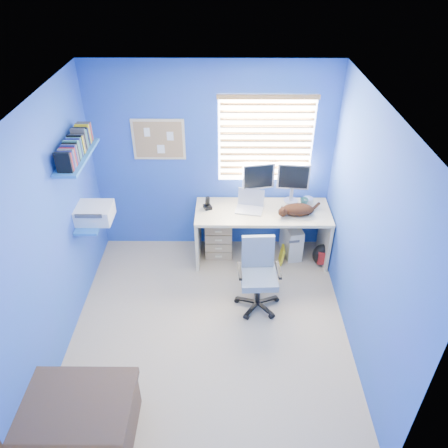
{
  "coord_description": "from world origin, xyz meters",
  "views": [
    {
      "loc": [
        0.18,
        -3.35,
        3.69
      ],
      "look_at": [
        0.15,
        0.65,
        0.95
      ],
      "focal_mm": 35.0,
      "sensor_mm": 36.0,
      "label": 1
    }
  ],
  "objects_px": {
    "laptop": "(250,203)",
    "tower_pc": "(291,239)",
    "cat": "(298,210)",
    "office_chair": "(258,283)",
    "desk": "(261,235)"
  },
  "relations": [
    {
      "from": "laptop",
      "to": "cat",
      "type": "xyz_separation_m",
      "value": [
        0.59,
        -0.1,
        -0.04
      ]
    },
    {
      "from": "desk",
      "to": "tower_pc",
      "type": "xyz_separation_m",
      "value": [
        0.41,
        0.09,
        -0.14
      ]
    },
    {
      "from": "laptop",
      "to": "tower_pc",
      "type": "height_order",
      "value": "laptop"
    },
    {
      "from": "cat",
      "to": "tower_pc",
      "type": "relative_size",
      "value": 0.88
    },
    {
      "from": "desk",
      "to": "cat",
      "type": "height_order",
      "value": "cat"
    },
    {
      "from": "desk",
      "to": "cat",
      "type": "bearing_deg",
      "value": -11.01
    },
    {
      "from": "desk",
      "to": "office_chair",
      "type": "height_order",
      "value": "office_chair"
    },
    {
      "from": "laptop",
      "to": "office_chair",
      "type": "bearing_deg",
      "value": -73.31
    },
    {
      "from": "cat",
      "to": "office_chair",
      "type": "bearing_deg",
      "value": -143.72
    },
    {
      "from": "cat",
      "to": "laptop",
      "type": "bearing_deg",
      "value": 150.25
    },
    {
      "from": "laptop",
      "to": "tower_pc",
      "type": "bearing_deg",
      "value": 19.4
    },
    {
      "from": "laptop",
      "to": "cat",
      "type": "relative_size",
      "value": 0.83
    },
    {
      "from": "laptop",
      "to": "office_chair",
      "type": "height_order",
      "value": "laptop"
    },
    {
      "from": "cat",
      "to": "office_chair",
      "type": "xyz_separation_m",
      "value": [
        -0.51,
        -0.79,
        -0.49
      ]
    },
    {
      "from": "cat",
      "to": "office_chair",
      "type": "relative_size",
      "value": 0.46
    }
  ]
}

